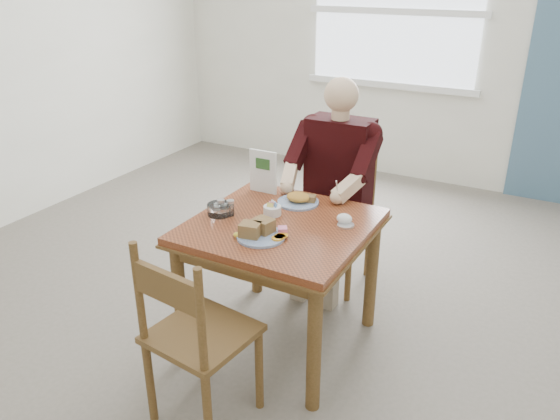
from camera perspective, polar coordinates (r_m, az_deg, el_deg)
The scene contains 16 objects.
floor at distance 3.25m, azimuth 0.06°, elevation -13.36°, with size 6.00×6.00×0.00m, color #696155.
wall_back at distance 5.44m, azimuth 16.06°, elevation 17.10°, with size 5.50×5.50×0.00m, color white.
lemon_wedge at distance 2.71m, azimuth -4.42°, elevation -2.64°, with size 0.05×0.04×0.03m, color yellow.
napkin at distance 2.86m, azimuth 6.74°, elevation -0.90°, with size 0.08×0.07×0.05m, color white.
metal_dish at distance 2.84m, azimuth 6.87°, elevation -1.59°, with size 0.09×0.09×0.01m, color silver.
window at distance 5.50m, azimuth 11.95°, elevation 19.65°, with size 1.72×0.04×1.42m.
table at distance 2.91m, azimuth 0.06°, elevation -3.32°, with size 0.92×0.92×0.75m.
chair_far at distance 3.63m, azimuth 6.08°, elevation -0.46°, with size 0.42×0.42×0.95m.
chair_near at distance 2.51m, azimuth -8.88°, elevation -12.93°, with size 0.47×0.47×0.95m.
diner at distance 3.43m, azimuth 5.74°, elevation 4.05°, with size 0.53×0.56×1.39m.
near_plate at distance 2.70m, azimuth -2.11°, elevation -2.24°, with size 0.26×0.25×0.08m.
far_plate at distance 3.09m, azimuth 2.01°, elevation 1.12°, with size 0.28×0.28×0.06m.
caddy at distance 2.94m, azimuth -0.80°, elevation -0.02°, with size 0.13×0.13×0.07m.
shakers at distance 2.94m, azimuth -5.67°, elevation 0.27°, with size 0.10×0.07×0.09m.
creamer at distance 2.96m, azimuth -6.35°, elevation 0.09°, with size 0.14×0.14×0.06m.
menu at distance 3.21m, azimuth -1.78°, elevation 4.05°, with size 0.17×0.02×0.26m.
Camera 1 is at (1.23, -2.27, 1.98)m, focal length 35.00 mm.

